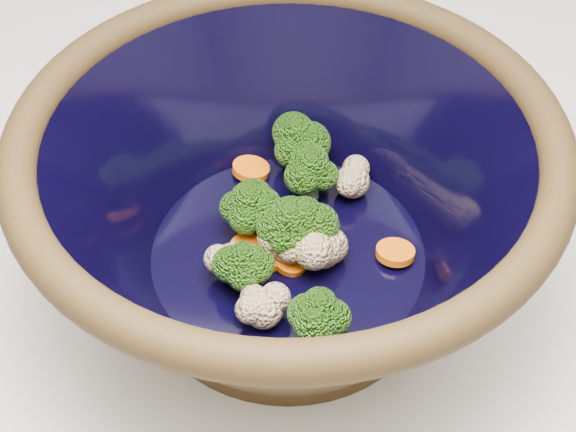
# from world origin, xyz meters

# --- Properties ---
(mixing_bowl) EXTENTS (0.41, 0.41, 0.16)m
(mixing_bowl) POSITION_xyz_m (-0.07, 0.03, 0.99)
(mixing_bowl) COLOR black
(mixing_bowl) RESTS_ON counter
(vegetable_pile) EXTENTS (0.15, 0.21, 0.06)m
(vegetable_pile) POSITION_xyz_m (-0.07, 0.04, 0.96)
(vegetable_pile) COLOR #608442
(vegetable_pile) RESTS_ON mixing_bowl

